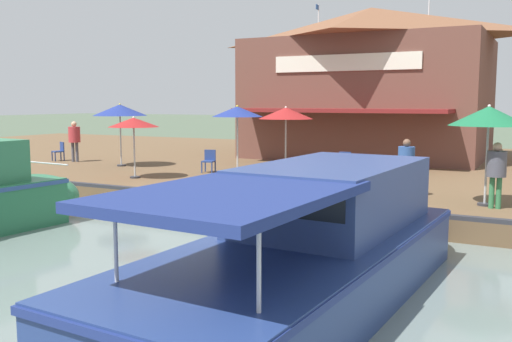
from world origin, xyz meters
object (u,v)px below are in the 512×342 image
Objects in this scene: person_mid_patio at (496,167)px; tree_behind_restaurant at (426,73)px; patio_umbrella_mid_patio_right at (134,123)px; person_at_quay_edge at (74,136)px; waterfront_restaurant at (369,82)px; motorboat_outer_channel at (323,242)px; patio_umbrella_back_row at (237,112)px; patio_umbrella_by_entrance at (120,110)px; cafe_chair_facing_river at (209,160)px; cafe_chair_under_first_umbrella at (59,150)px; cafe_chair_far_corner_seat at (344,162)px; patio_umbrella_far_corner at (286,113)px; patio_umbrella_near_quay_edge at (489,116)px; person_near_entrance at (406,161)px.

tree_behind_restaurant reaches higher than person_mid_patio.
person_at_quay_edge is at bearing -117.68° from patio_umbrella_mid_patio_right.
waterfront_restaurant is 1.17× the size of motorboat_outer_channel.
patio_umbrella_mid_patio_right is at bearing -91.98° from person_mid_patio.
patio_umbrella_back_row is 0.27× the size of motorboat_outer_channel.
waterfront_restaurant is 13.97m from person_at_quay_edge.
tree_behind_restaurant is (-12.92, 9.75, 1.86)m from patio_umbrella_by_entrance.
patio_umbrella_mid_patio_right is 0.33× the size of tree_behind_restaurant.
patio_umbrella_back_row reaches higher than motorboat_outer_channel.
motorboat_outer_channel reaches higher than cafe_chair_facing_river.
cafe_chair_under_first_umbrella is 18.91m from person_mid_patio.
cafe_chair_far_corner_seat is (-1.38, 9.20, -1.84)m from patio_umbrella_by_entrance.
cafe_chair_under_first_umbrella is 0.51× the size of person_mid_patio.
patio_umbrella_far_corner reaches higher than cafe_chair_far_corner_seat.
patio_umbrella_far_corner is at bearing -116.51° from patio_umbrella_near_quay_edge.
person_near_entrance is 0.98× the size of person_mid_patio.
tree_behind_restaurant is (-12.06, 2.65, 1.94)m from patio_umbrella_far_corner.
cafe_chair_far_corner_seat is at bearing -2.74° from tree_behind_restaurant.
patio_umbrella_far_corner is 1.53× the size of person_near_entrance.
cafe_chair_under_first_umbrella is at bearing -95.85° from patio_umbrella_by_entrance.
patio_umbrella_near_quay_edge is 0.27× the size of motorboat_outer_channel.
patio_umbrella_near_quay_edge reaches higher than person_mid_patio.
patio_umbrella_mid_patio_right reaches higher than motorboat_outer_channel.
patio_umbrella_back_row reaches higher than cafe_chair_far_corner_seat.
patio_umbrella_back_row is 8.21m from patio_umbrella_near_quay_edge.
cafe_chair_far_corner_seat is (-2.74, 2.90, -1.84)m from patio_umbrella_back_row.
person_near_entrance is at bearing 9.32° from tree_behind_restaurant.
cafe_chair_facing_river is 5.06m from cafe_chair_far_corner_seat.
tree_behind_restaurant is at bearing -173.04° from motorboat_outer_channel.
tree_behind_restaurant is (-12.51, 13.68, 3.70)m from cafe_chair_under_first_umbrella.
tree_behind_restaurant reaches higher than patio_umbrella_mid_patio_right.
patio_umbrella_near_quay_edge is 6.89m from cafe_chair_far_corner_seat.
patio_umbrella_back_row reaches higher than cafe_chair_under_first_umbrella.
waterfront_restaurant reaches higher than cafe_chair_under_first_umbrella.
patio_umbrella_mid_patio_right is 3.31m from cafe_chair_facing_river.
patio_umbrella_near_quay_edge is 1.00× the size of patio_umbrella_by_entrance.
motorboat_outer_channel is 22.83m from tree_behind_restaurant.
person_mid_patio is (1.75, 8.35, -1.27)m from patio_umbrella_back_row.
cafe_chair_facing_river is at bearing 86.07° from person_at_quay_edge.
person_at_quay_edge is 18.11m from tree_behind_restaurant.
waterfront_restaurant is at bearing 125.36° from cafe_chair_under_first_umbrella.
cafe_chair_under_first_umbrella is 16.41m from person_near_entrance.
patio_umbrella_by_entrance is (0.86, -7.10, 0.08)m from patio_umbrella_far_corner.
cafe_chair_facing_river is 10.73m from person_mid_patio.
person_near_entrance reaches higher than motorboat_outer_channel.
patio_umbrella_near_quay_edge is 1.59× the size of person_near_entrance.
patio_umbrella_far_corner is 2.93× the size of cafe_chair_far_corner_seat.
patio_umbrella_mid_patio_right is 11.79m from motorboat_outer_channel.
tree_behind_restaurant reaches higher than cafe_chair_far_corner_seat.
waterfront_restaurant is 6.24× the size of person_at_quay_edge.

